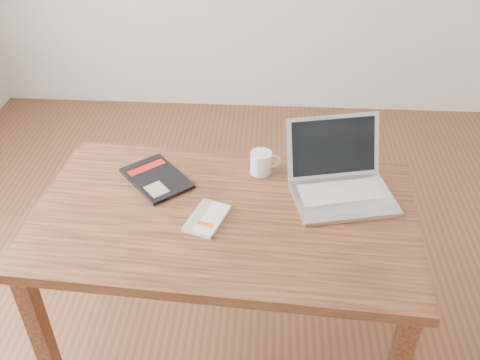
# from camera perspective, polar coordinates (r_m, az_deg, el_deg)

# --- Properties ---
(room) EXTENTS (4.04, 4.04, 2.70)m
(room) POSITION_cam_1_polar(r_m,az_deg,el_deg) (1.70, 0.61, 16.16)
(room) COLOR brown
(room) RESTS_ON ground
(desk) EXTENTS (1.38, 0.85, 0.75)m
(desk) POSITION_cam_1_polar(r_m,az_deg,el_deg) (1.92, -1.61, -5.57)
(desk) COLOR #57301A
(desk) RESTS_ON ground
(white_guidebook) EXTENTS (0.16, 0.20, 0.02)m
(white_guidebook) POSITION_cam_1_polar(r_m,az_deg,el_deg) (1.83, -3.55, -4.10)
(white_guidebook) COLOR silver
(white_guidebook) RESTS_ON desk
(black_guidebook) EXTENTS (0.31, 0.32, 0.01)m
(black_guidebook) POSITION_cam_1_polar(r_m,az_deg,el_deg) (2.04, -8.90, 0.20)
(black_guidebook) COLOR black
(black_guidebook) RESTS_ON desk
(laptop) EXTENTS (0.42, 0.40, 0.23)m
(laptop) POSITION_cam_1_polar(r_m,az_deg,el_deg) (1.97, 10.61, 0.08)
(laptop) COLOR silver
(laptop) RESTS_ON desk
(coffee_mug) EXTENTS (0.12, 0.08, 0.09)m
(coffee_mug) POSITION_cam_1_polar(r_m,az_deg,el_deg) (2.03, 2.33, 1.91)
(coffee_mug) COLOR white
(coffee_mug) RESTS_ON desk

